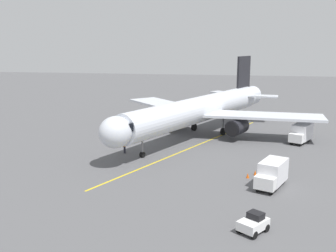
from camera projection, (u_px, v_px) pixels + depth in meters
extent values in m
plane|color=#565659|center=(204.00, 132.00, 61.95)|extent=(220.00, 220.00, 0.00)
cube|color=yellow|center=(194.00, 146.00, 53.40)|extent=(17.19, 36.32, 0.01)
cylinder|color=silver|center=(199.00, 110.00, 58.32)|extent=(17.87, 32.40, 3.80)
ellipsoid|color=silver|center=(116.00, 132.00, 43.75)|extent=(4.97, 5.15, 3.61)
cone|color=silver|center=(249.00, 96.00, 73.13)|extent=(4.37, 4.17, 3.42)
cube|color=black|center=(124.00, 125.00, 44.76)|extent=(3.60, 2.82, 0.90)
cube|color=silver|center=(263.00, 116.00, 56.64)|extent=(17.31, 6.12, 0.36)
cylinder|color=black|center=(237.00, 127.00, 56.31)|extent=(3.53, 4.05, 2.30)
cylinder|color=black|center=(232.00, 129.00, 54.90)|extent=(1.99, 1.07, 2.10)
cube|color=silver|center=(167.00, 105.00, 66.21)|extent=(15.41, 16.03, 0.36)
cylinder|color=black|center=(171.00, 118.00, 62.82)|extent=(3.53, 4.05, 2.30)
cylinder|color=black|center=(164.00, 120.00, 61.42)|extent=(1.99, 1.07, 2.10)
cube|color=black|center=(244.00, 77.00, 69.93)|extent=(2.36, 4.50, 7.20)
cube|color=silver|center=(259.00, 96.00, 68.56)|extent=(6.65, 3.17, 0.24)
cube|color=silver|center=(226.00, 93.00, 72.16)|extent=(6.31, 6.13, 0.24)
cylinder|color=slate|center=(142.00, 144.00, 48.01)|extent=(0.24, 0.24, 2.77)
cylinder|color=black|center=(142.00, 155.00, 48.30)|extent=(0.70, 0.82, 0.70)
cylinder|color=slate|center=(223.00, 122.00, 59.72)|extent=(0.24, 0.24, 2.77)
cylinder|color=black|center=(223.00, 131.00, 60.01)|extent=(0.87, 1.19, 1.10)
cylinder|color=slate|center=(194.00, 119.00, 62.64)|extent=(0.24, 0.24, 2.77)
cylinder|color=black|center=(194.00, 127.00, 62.93)|extent=(0.87, 1.19, 1.10)
cylinder|color=#23232D|center=(125.00, 150.00, 50.18)|extent=(0.26, 0.26, 0.88)
cube|color=orange|center=(124.00, 144.00, 50.02)|extent=(0.44, 0.35, 0.60)
cube|color=silver|center=(124.00, 144.00, 50.02)|extent=(0.46, 0.37, 0.10)
sphere|color=#9E7051|center=(124.00, 141.00, 49.93)|extent=(0.22, 0.22, 0.22)
cube|color=white|center=(297.00, 138.00, 54.05)|extent=(2.47, 2.39, 1.20)
cube|color=black|center=(295.00, 137.00, 53.47)|extent=(1.58, 0.93, 0.70)
cube|color=silver|center=(302.00, 132.00, 55.46)|extent=(3.44, 4.12, 2.20)
cylinder|color=black|center=(301.00, 143.00, 53.60)|extent=(0.61, 0.86, 0.84)
cylinder|color=black|center=(291.00, 142.00, 54.37)|extent=(0.61, 0.86, 0.84)
cylinder|color=black|center=(308.00, 139.00, 56.08)|extent=(0.61, 0.86, 0.84)
cylinder|color=black|center=(299.00, 137.00, 56.85)|extent=(0.61, 0.86, 0.84)
cube|color=white|center=(266.00, 182.00, 36.97)|extent=(2.41, 2.30, 1.20)
cube|color=black|center=(264.00, 182.00, 36.35)|extent=(1.63, 0.81, 0.70)
cube|color=silver|center=(273.00, 171.00, 38.47)|extent=(3.24, 4.09, 2.20)
cylinder|color=black|center=(272.00, 190.00, 36.54)|extent=(0.56, 0.87, 0.84)
cylinder|color=black|center=(258.00, 187.00, 37.23)|extent=(0.56, 0.87, 0.84)
cylinder|color=black|center=(282.00, 180.00, 39.18)|extent=(0.56, 0.87, 0.84)
cylinder|color=black|center=(269.00, 178.00, 39.86)|extent=(0.56, 0.87, 0.84)
cube|color=white|center=(253.00, 224.00, 29.24)|extent=(2.56, 2.74, 0.70)
cube|color=black|center=(256.00, 215.00, 29.32)|extent=(1.42, 1.37, 0.50)
cylinder|color=black|center=(254.00, 235.00, 28.31)|extent=(0.55, 0.63, 0.60)
cylinder|color=black|center=(239.00, 229.00, 29.22)|extent=(0.55, 0.63, 0.60)
cylinder|color=black|center=(266.00, 228.00, 29.40)|extent=(0.55, 0.63, 0.60)
cylinder|color=black|center=(252.00, 222.00, 30.31)|extent=(0.55, 0.63, 0.60)
cone|color=#F2590F|center=(255.00, 173.00, 41.89)|extent=(0.32, 0.32, 0.55)
cone|color=#F2590F|center=(248.00, 175.00, 41.01)|extent=(0.32, 0.32, 0.55)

